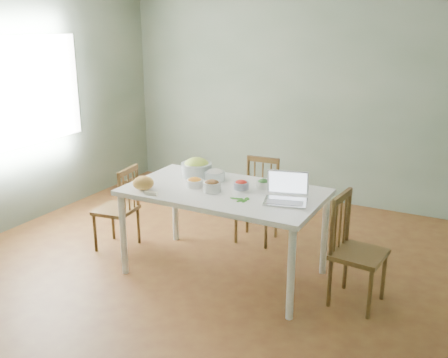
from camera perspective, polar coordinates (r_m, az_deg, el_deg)
The scene contains 19 objects.
floor at distance 4.82m, azimuth -1.87°, elevation -10.57°, with size 5.00×5.00×0.00m, color #592F19.
wall_back at distance 6.61m, azimuth 8.98°, elevation 9.26°, with size 5.00×0.00×2.70m, color gray.
wall_left at distance 5.99m, azimuth -23.43°, elevation 7.23°, with size 0.00×5.00×2.70m, color gray.
window_left at distance 6.14m, azimuth -21.31°, elevation 9.11°, with size 0.04×1.60×1.20m, color white.
dining_table at distance 4.66m, azimuth -0.00°, elevation -5.98°, with size 1.75×0.98×0.82m, color white, non-canonical shape.
chair_far at distance 5.36m, azimuth 3.67°, elevation -2.51°, with size 0.39×0.37×0.88m, color #422C13, non-canonical shape.
chair_left at distance 5.30m, azimuth -12.02°, elevation -3.16°, with size 0.38×0.37×0.87m, color #422C13, non-canonical shape.
chair_right at distance 4.31m, azimuth 14.90°, elevation -7.86°, with size 0.41×0.39×0.93m, color #422C13, non-canonical shape.
bread_boule at distance 4.56m, azimuth -9.01°, elevation -0.44°, with size 0.19×0.19×0.12m, color #C78E42.
butter_stick at distance 4.42m, azimuth -8.15°, elevation -1.61°, with size 0.12×0.03×0.03m, color beige.
bowl_squash at distance 4.90m, azimuth -3.08°, elevation 1.32°, with size 0.30×0.30×0.17m, color #DDE953, non-canonical shape.
bowl_carrot at distance 4.59m, azimuth -3.30°, elevation -0.37°, with size 0.15×0.15×0.09m, color orange, non-canonical shape.
bowl_onion at distance 4.78m, azimuth -1.06°, elevation 0.49°, with size 0.19×0.19×0.10m, color white, non-canonical shape.
bowl_mushroom at distance 4.46m, azimuth -1.37°, elevation -0.76°, with size 0.16×0.16×0.10m, color #4A2C11, non-canonical shape.
bowl_redpep at distance 4.53m, azimuth 1.93°, elevation -0.64°, with size 0.14×0.14×0.08m, color red, non-canonical shape.
bowl_broccoli at distance 4.58m, azimuth 4.43°, elevation -0.50°, with size 0.12×0.12×0.08m, color #27551C, non-canonical shape.
flatbread at distance 4.71m, azimuth 5.81°, elevation -0.40°, with size 0.19×0.19×0.02m, color beige.
basil_bunch at distance 4.27m, azimuth 1.70°, elevation -2.17°, with size 0.19×0.19×0.02m, color #267612, non-canonical shape.
laptop at distance 4.19m, azimuth 6.94°, elevation -1.11°, with size 0.35×0.30×0.24m, color silver, non-canonical shape.
Camera 1 is at (2.13, -3.69, 2.26)m, focal length 40.86 mm.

